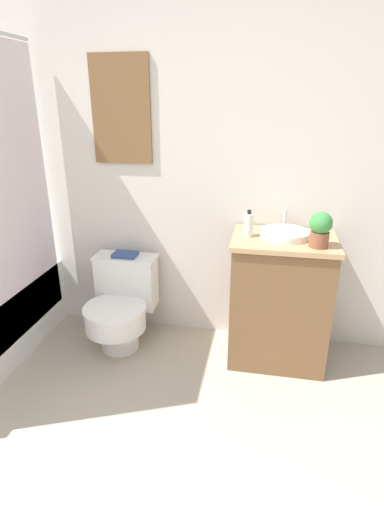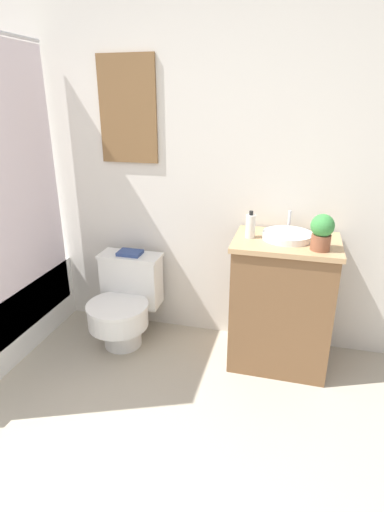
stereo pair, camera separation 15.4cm
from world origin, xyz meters
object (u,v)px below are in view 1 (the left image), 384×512
Objects in this scene: potted_plant at (320,228)px; toilet at (121,304)px; soap_bottle at (249,225)px; sink at (285,233)px; book_on_tank at (125,254)px.

toilet is at bearing 175.62° from potted_plant.
soap_bottle is at bearing 164.13° from potted_plant.
sink is 2.02× the size of book_on_tank.
toilet is 3.69× the size of book_on_tank.
soap_bottle is at bearing -171.63° from sink.
toilet is 1.21m from sink.
toilet is 3.67× the size of soap_bottle.
soap_bottle reaches higher than sink.
toilet is 2.98× the size of potted_plant.
potted_plant is (1.25, -0.10, 0.65)m from toilet.
soap_bottle is (0.84, 0.02, 0.62)m from toilet.
toilet is at bearing -177.25° from sink.
soap_bottle is 0.90m from book_on_tank.
book_on_tank is (0.00, 0.14, 0.32)m from toilet.
toilet is 1.05m from soap_bottle.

